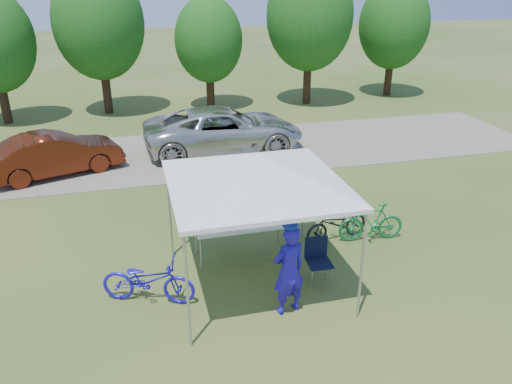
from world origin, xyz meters
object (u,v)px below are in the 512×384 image
(cyclist, at_px, (289,270))
(sedan, at_px, (55,154))
(bike_dark, at_px, (337,224))
(folding_chair, at_px, (318,256))
(minivan, at_px, (224,130))
(bike_green, at_px, (371,222))
(folding_table, at_px, (241,225))
(cooler, at_px, (228,217))
(bike_blue, at_px, (148,280))

(cyclist, bearing_deg, sedan, -74.73)
(sedan, bearing_deg, bike_dark, -151.35)
(folding_chair, distance_m, minivan, 8.18)
(cyclist, distance_m, minivan, 9.03)
(cyclist, relative_size, bike_green, 1.15)
(folding_table, xyz_separation_m, bike_dark, (2.27, 0.14, -0.34))
(folding_chair, relative_size, sedan, 0.23)
(cyclist, xyz_separation_m, bike_green, (2.65, 2.05, -0.41))
(folding_chair, relative_size, cyclist, 0.52)
(folding_chair, height_order, cyclist, cyclist)
(minivan, bearing_deg, cyclist, 175.59)
(folding_table, xyz_separation_m, cooler, (-0.28, -0.00, 0.22))
(folding_table, height_order, bike_dark, bike_dark)
(bike_dark, relative_size, minivan, 0.30)
(cooler, relative_size, sedan, 0.12)
(folding_table, xyz_separation_m, sedan, (-4.37, 6.09, -0.11))
(bike_blue, relative_size, sedan, 0.45)
(folding_chair, height_order, bike_dark, folding_chair)
(folding_table, distance_m, folding_chair, 1.79)
(folding_table, bearing_deg, cyclist, -79.36)
(folding_chair, distance_m, bike_blue, 3.31)
(cyclist, bearing_deg, folding_chair, -151.43)
(cyclist, distance_m, bike_green, 3.38)
(minivan, bearing_deg, cooler, 169.03)
(cyclist, bearing_deg, minivan, -108.70)
(cyclist, height_order, bike_blue, cyclist)
(bike_blue, height_order, bike_green, bike_blue)
(folding_chair, bearing_deg, bike_green, 37.87)
(bike_green, distance_m, sedan, 9.61)
(cooler, relative_size, bike_dark, 0.29)
(cooler, relative_size, cyclist, 0.27)
(bike_dark, relative_size, sedan, 0.42)
(bike_dark, distance_m, sedan, 8.92)
(cyclist, height_order, bike_dark, cyclist)
(bike_green, bearing_deg, sedan, -123.52)
(cooler, bearing_deg, sedan, 123.90)
(bike_green, height_order, bike_dark, bike_green)
(folding_chair, bearing_deg, cooler, 144.88)
(minivan, bearing_deg, sedan, 98.26)
(bike_green, relative_size, minivan, 0.28)
(folding_table, relative_size, sedan, 0.51)
(folding_table, relative_size, folding_chair, 2.17)
(bike_green, distance_m, bike_dark, 0.78)
(minivan, bearing_deg, folding_table, 171.31)
(folding_table, distance_m, bike_dark, 2.30)
(cyclist, xyz_separation_m, bike_dark, (1.88, 2.22, -0.45))
(bike_dark, bearing_deg, cyclist, -53.15)
(bike_dark, bearing_deg, folding_chair, -48.81)
(cooler, distance_m, bike_green, 3.36)
(cooler, bearing_deg, bike_green, -0.42)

